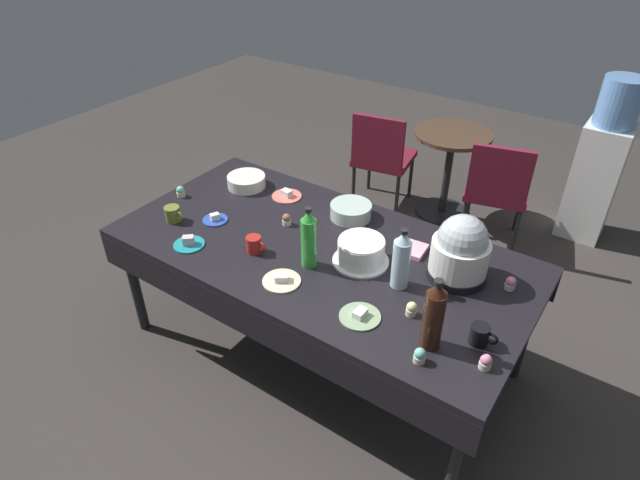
% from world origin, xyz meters
% --- Properties ---
extents(ground, '(9.00, 9.00, 0.00)m').
position_xyz_m(ground, '(0.00, 0.00, 0.00)').
color(ground, '#383330').
extents(potluck_table, '(2.20, 1.10, 0.75)m').
position_xyz_m(potluck_table, '(0.00, 0.00, 0.69)').
color(potluck_table, black).
rests_on(potluck_table, ground).
extents(frosted_layer_cake, '(0.29, 0.29, 0.13)m').
position_xyz_m(frosted_layer_cake, '(0.24, 0.02, 0.81)').
color(frosted_layer_cake, silver).
rests_on(frosted_layer_cake, potluck_table).
extents(slow_cooker, '(0.29, 0.29, 0.34)m').
position_xyz_m(slow_cooker, '(0.68, 0.18, 0.90)').
color(slow_cooker, black).
rests_on(slow_cooker, potluck_table).
extents(glass_salad_bowl, '(0.24, 0.24, 0.08)m').
position_xyz_m(glass_salad_bowl, '(-0.03, 0.35, 0.79)').
color(glass_salad_bowl, '#B2C6BC').
rests_on(glass_salad_bowl, potluck_table).
extents(ceramic_snack_bowl, '(0.24, 0.24, 0.07)m').
position_xyz_m(ceramic_snack_bowl, '(-0.75, 0.29, 0.79)').
color(ceramic_snack_bowl, silver).
rests_on(ceramic_snack_bowl, potluck_table).
extents(dessert_plate_cream, '(0.19, 0.19, 0.04)m').
position_xyz_m(dessert_plate_cream, '(0.01, -0.34, 0.76)').
color(dessert_plate_cream, beige).
rests_on(dessert_plate_cream, potluck_table).
extents(dessert_plate_sage, '(0.19, 0.19, 0.04)m').
position_xyz_m(dessert_plate_sage, '(0.45, -0.34, 0.76)').
color(dessert_plate_sage, '#8CA87F').
rests_on(dessert_plate_sage, potluck_table).
extents(dessert_plate_teal, '(0.16, 0.16, 0.05)m').
position_xyz_m(dessert_plate_teal, '(-0.58, -0.37, 0.76)').
color(dessert_plate_teal, teal).
rests_on(dessert_plate_teal, potluck_table).
extents(dessert_plate_cobalt, '(0.14, 0.14, 0.04)m').
position_xyz_m(dessert_plate_cobalt, '(-0.64, -0.12, 0.76)').
color(dessert_plate_cobalt, '#2D4CB2').
rests_on(dessert_plate_cobalt, potluck_table).
extents(dessert_plate_coral, '(0.18, 0.18, 0.05)m').
position_xyz_m(dessert_plate_coral, '(-0.47, 0.33, 0.76)').
color(dessert_plate_coral, '#E07266').
rests_on(dessert_plate_coral, potluck_table).
extents(cupcake_cocoa, '(0.05, 0.05, 0.07)m').
position_xyz_m(cupcake_cocoa, '(0.62, -0.19, 0.78)').
color(cupcake_cocoa, beige).
rests_on(cupcake_cocoa, potluck_table).
extents(cupcake_berry, '(0.05, 0.05, 0.07)m').
position_xyz_m(cupcake_berry, '(0.93, 0.23, 0.78)').
color(cupcake_berry, beige).
rests_on(cupcake_berry, potluck_table).
extents(cupcake_lemon, '(0.05, 0.05, 0.07)m').
position_xyz_m(cupcake_lemon, '(-0.28, 0.08, 0.78)').
color(cupcake_lemon, beige).
rests_on(cupcake_lemon, potluck_table).
extents(cupcake_vanilla, '(0.05, 0.05, 0.07)m').
position_xyz_m(cupcake_vanilla, '(1.01, -0.30, 0.78)').
color(cupcake_vanilla, beige).
rests_on(cupcake_vanilla, potluck_table).
extents(cupcake_mint, '(0.05, 0.05, 0.07)m').
position_xyz_m(cupcake_mint, '(-1.00, -0.03, 0.78)').
color(cupcake_mint, beige).
rests_on(cupcake_mint, potluck_table).
extents(cupcake_rose, '(0.05, 0.05, 0.07)m').
position_xyz_m(cupcake_rose, '(0.78, -0.42, 0.78)').
color(cupcake_rose, beige).
rests_on(cupcake_rose, potluck_table).
extents(soda_bottle_lime_soda, '(0.08, 0.08, 0.33)m').
position_xyz_m(soda_bottle_lime_soda, '(0.04, -0.15, 0.90)').
color(soda_bottle_lime_soda, green).
rests_on(soda_bottle_lime_soda, potluck_table).
extents(soda_bottle_cola, '(0.09, 0.09, 0.34)m').
position_xyz_m(soda_bottle_cola, '(0.77, -0.31, 0.91)').
color(soda_bottle_cola, '#33190F').
rests_on(soda_bottle_cola, potluck_table).
extents(soda_bottle_water, '(0.08, 0.08, 0.32)m').
position_xyz_m(soda_bottle_water, '(0.48, -0.04, 0.90)').
color(soda_bottle_water, silver).
rests_on(soda_bottle_water, potluck_table).
extents(coffee_mug_red, '(0.12, 0.08, 0.09)m').
position_xyz_m(coffee_mug_red, '(-0.26, -0.22, 0.79)').
color(coffee_mug_red, '#B2231E').
rests_on(coffee_mug_red, potluck_table).
extents(coffee_mug_olive, '(0.13, 0.09, 0.09)m').
position_xyz_m(coffee_mug_olive, '(-0.83, -0.25, 0.79)').
color(coffee_mug_olive, olive).
rests_on(coffee_mug_olive, potluck_table).
extents(coffee_mug_black, '(0.12, 0.08, 0.09)m').
position_xyz_m(coffee_mug_black, '(0.94, -0.19, 0.80)').
color(coffee_mug_black, black).
rests_on(coffee_mug_black, potluck_table).
extents(paper_napkin_stack, '(0.15, 0.15, 0.02)m').
position_xyz_m(paper_napkin_stack, '(0.41, 0.25, 0.76)').
color(paper_napkin_stack, pink).
rests_on(paper_napkin_stack, potluck_table).
extents(maroon_chair_left, '(0.51, 0.51, 0.85)m').
position_xyz_m(maroon_chair_left, '(-0.54, 1.66, 0.49)').
color(maroon_chair_left, maroon).
rests_on(maroon_chair_left, ground).
extents(maroon_chair_right, '(0.53, 0.53, 0.85)m').
position_xyz_m(maroon_chair_right, '(0.42, 1.66, 0.49)').
color(maroon_chair_right, maroon).
rests_on(maroon_chair_right, ground).
extents(round_cafe_table, '(0.60, 0.60, 0.72)m').
position_xyz_m(round_cafe_table, '(-0.05, 1.88, 0.50)').
color(round_cafe_table, '#473323').
rests_on(round_cafe_table, ground).
extents(water_cooler, '(0.32, 0.32, 1.24)m').
position_xyz_m(water_cooler, '(0.97, 2.22, 0.59)').
color(water_cooler, silver).
rests_on(water_cooler, ground).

